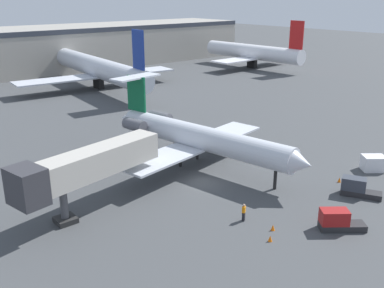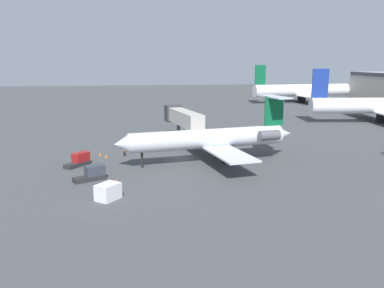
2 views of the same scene
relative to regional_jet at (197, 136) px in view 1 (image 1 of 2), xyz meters
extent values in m
cube|color=#424447|center=(-2.95, -4.24, -3.73)|extent=(400.00, 400.00, 0.10)
cylinder|color=silver|center=(0.13, -0.77, -0.04)|extent=(6.93, 24.19, 2.88)
cone|color=silver|center=(2.31, -13.41, -0.04)|extent=(3.07, 2.63, 2.74)
cone|color=silver|center=(-2.07, 11.97, -0.04)|extent=(2.86, 2.98, 2.45)
cube|color=silver|center=(5.84, 1.23, -1.18)|extent=(10.80, 6.07, 0.24)
cube|color=silver|center=(-5.92, -0.80, -1.18)|extent=(10.80, 6.07, 0.24)
cylinder|color=#595960|center=(0.90, 8.52, 0.36)|extent=(2.02, 3.41, 1.50)
cylinder|color=#595960|center=(-3.71, 7.73, 0.36)|extent=(2.02, 3.41, 1.50)
cube|color=#0C5933|center=(-1.74, 10.09, 3.69)|extent=(0.78, 3.19, 4.59)
cube|color=silver|center=(-1.74, 10.09, 5.89)|extent=(7.11, 3.52, 0.20)
cylinder|color=black|center=(1.84, -10.65, -2.58)|extent=(0.36, 0.36, 2.20)
cylinder|color=black|center=(1.37, 1.47, -2.58)|extent=(0.36, 0.36, 2.20)
cylinder|color=black|center=(-1.78, 0.93, -2.58)|extent=(0.36, 0.36, 2.20)
cube|color=#B7B2A8|center=(-14.77, -2.37, 1.07)|extent=(14.92, 5.32, 2.60)
cube|color=#333338|center=(-21.59, -3.68, 1.07)|extent=(2.96, 3.59, 3.20)
cylinder|color=#4C4C51|center=(-18.37, -3.06, -1.95)|extent=(0.70, 0.70, 3.45)
cube|color=#262626|center=(-18.37, -3.06, -3.43)|extent=(1.80, 1.80, 0.50)
cube|color=black|center=(-5.74, -13.29, -3.25)|extent=(0.40, 0.36, 0.85)
cube|color=orange|center=(-5.74, -13.29, -2.53)|extent=(0.48, 0.42, 0.60)
sphere|color=tan|center=(-5.74, -13.29, -2.11)|extent=(0.24, 0.24, 0.24)
cube|color=#262628|center=(7.28, -17.50, -3.38)|extent=(3.05, 4.20, 0.60)
cube|color=#333842|center=(6.92, -16.78, -2.43)|extent=(2.33, 2.77, 1.30)
cube|color=#262628|center=(-0.22, -20.00, -3.38)|extent=(3.99, 3.60, 0.60)
cube|color=maroon|center=(-0.85, -19.50, -2.43)|extent=(2.75, 2.60, 1.30)
cube|color=silver|center=(14.79, -14.70, -2.79)|extent=(3.16, 3.06, 1.78)
cone|color=orange|center=(-6.62, -17.20, -3.40)|extent=(0.36, 0.36, 0.55)
cone|color=orange|center=(-5.02, -16.16, -3.40)|extent=(0.36, 0.36, 0.55)
cone|color=orange|center=(8.72, -14.10, -3.40)|extent=(0.36, 0.36, 0.55)
cylinder|color=silver|center=(13.26, 48.51, 0.90)|extent=(8.23, 42.44, 4.36)
cube|color=navy|center=(11.50, 29.48, 6.58)|extent=(0.67, 4.01, 7.00)
cube|color=silver|center=(13.26, 48.51, -0.88)|extent=(35.86, 9.24, 0.30)
cube|color=black|center=(13.26, 48.51, -2.48)|extent=(1.20, 2.80, 2.40)
cylinder|color=white|center=(60.14, 46.09, 0.73)|extent=(5.35, 32.28, 4.01)
cube|color=red|center=(60.73, 32.03, 6.23)|extent=(0.47, 4.01, 7.00)
cube|color=white|center=(60.14, 46.09, -0.88)|extent=(27.22, 7.12, 0.30)
cube|color=black|center=(60.14, 46.09, -2.48)|extent=(1.20, 2.80, 2.40)
camera|label=1|loc=(-32.39, -37.59, 16.06)|focal=40.99mm
camera|label=2|loc=(57.32, -11.69, 11.23)|focal=37.09mm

